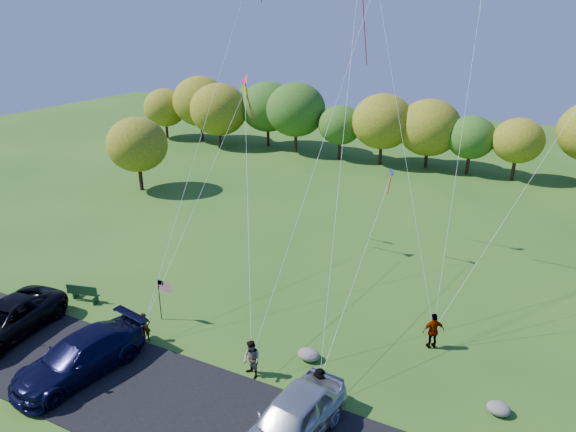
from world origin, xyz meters
The scene contains 15 objects.
ground centered at (0.00, 0.00, 0.00)m, with size 140.00×140.00×0.00m, color #285718.
asphalt_lane centered at (0.00, -4.00, 0.03)m, with size 44.00×6.00×0.06m, color black.
treeline centered at (-1.47, 35.95, 4.70)m, with size 76.77×27.86×8.39m.
minivan_dark centered at (-11.71, -3.72, 0.94)m, with size 2.92×6.32×1.76m, color black.
minivan_navy centered at (-5.88, -4.21, 0.97)m, with size 2.55×6.28×1.82m, color black.
minivan_silver centered at (4.58, -3.40, 1.03)m, with size 2.28×5.67×1.93m, color #B2B8BE.
flyer_a centered at (-5.03, -0.80, 0.78)m, with size 0.57×0.37×1.56m, color #4C4C59.
flyer_b centered at (1.25, -0.80, 0.94)m, with size 0.91×0.71×1.87m, color #4C4C59.
flyer_c centered at (4.62, -0.80, 0.78)m, with size 1.01×0.58×1.56m, color #4C4C59.
flyer_d centered at (8.17, 5.18, 0.97)m, with size 1.13×0.47×1.93m, color #4C4C59.
park_bench centered at (-10.88, 0.58, 0.57)m, with size 1.89×0.76×1.06m.
trash_barrel centered at (-11.69, -0.70, 0.43)m, with size 0.58×0.58×0.86m, color #0B20AD.
flag_assembly centered at (-5.34, 1.10, 1.86)m, with size 0.92×0.60×2.48m.
boulder_near centered at (3.06, 1.52, 0.27)m, with size 1.10×0.86×0.55m, color gray.
boulder_far centered at (11.65, 1.79, 0.25)m, with size 0.98×0.81×0.51m, color gray.
Camera 1 is at (11.43, -17.34, 15.52)m, focal length 32.00 mm.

